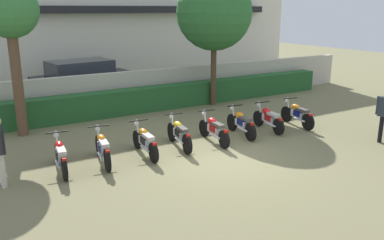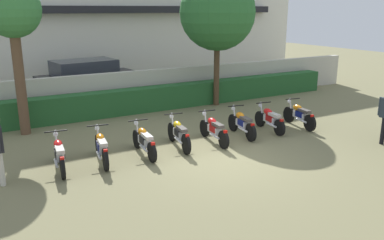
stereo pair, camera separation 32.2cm
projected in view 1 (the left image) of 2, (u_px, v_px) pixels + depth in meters
ground at (224, 159)px, 11.53m from camera, size 60.00×60.00×0.00m
building at (72, 13)px, 22.76m from camera, size 25.98×6.50×7.73m
compound_wall at (128, 90)px, 17.05m from camera, size 24.68×0.30×1.60m
hedge_row at (135, 101)px, 16.56m from camera, size 19.74×0.70×0.99m
parked_car at (84, 81)px, 18.47m from camera, size 4.70×2.55×1.89m
tree_near_inspector at (10, 14)px, 12.64m from camera, size 1.82×1.82×5.03m
tree_far_side at (214, 13)px, 16.96m from camera, size 3.19×3.19×5.58m
motorcycle_in_row_0 at (61, 155)px, 10.54m from camera, size 0.60×1.89×0.95m
motorcycle_in_row_1 at (103, 148)px, 11.08m from camera, size 0.61×1.88×0.96m
motorcycle_in_row_2 at (145, 141)px, 11.70m from camera, size 0.60×1.89×0.94m
motorcycle_in_row_3 at (179, 133)px, 12.37m from camera, size 0.61×1.92×0.96m
motorcycle_in_row_4 at (214, 129)px, 12.86m from camera, size 0.60×1.91×0.94m
motorcycle_in_row_5 at (241, 123)px, 13.52m from camera, size 0.60×1.83×0.96m
motorcycle_in_row_6 at (268, 118)px, 14.11m from camera, size 0.60×1.77×0.94m
motorcycle_in_row_7 at (297, 114)px, 14.65m from camera, size 0.60×1.83×0.95m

